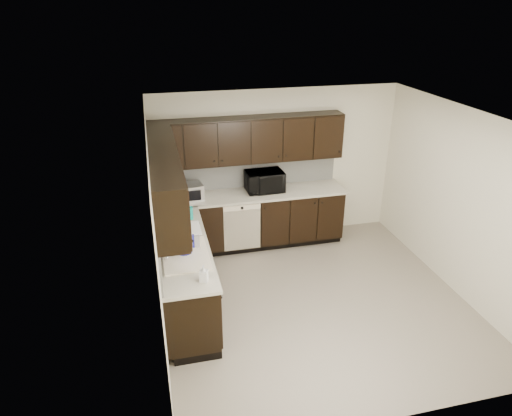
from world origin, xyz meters
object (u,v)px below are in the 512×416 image
at_px(toaster_oven, 190,192).
at_px(blue_pitcher, 184,243).
at_px(sink, 186,260).
at_px(storage_bin, 181,236).
at_px(microwave, 264,181).

xyz_separation_m(toaster_oven, blue_pitcher, (-0.23, -1.61, 0.02)).
distance_m(sink, storage_bin, 0.38).
relative_size(microwave, toaster_oven, 1.49).
xyz_separation_m(sink, toaster_oven, (0.22, 1.68, 0.18)).
height_order(sink, storage_bin, sink).
height_order(sink, microwave, microwave).
height_order(microwave, storage_bin, microwave).
height_order(microwave, blue_pitcher, microwave).
xyz_separation_m(microwave, storage_bin, (-1.44, -1.41, -0.07)).
xyz_separation_m(toaster_oven, storage_bin, (-0.25, -1.33, -0.03)).
relative_size(toaster_oven, storage_bin, 0.82).
bearing_deg(microwave, storage_bin, -137.64).
bearing_deg(blue_pitcher, toaster_oven, 68.65).
xyz_separation_m(sink, microwave, (1.42, 1.75, 0.22)).
height_order(storage_bin, blue_pitcher, blue_pitcher).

